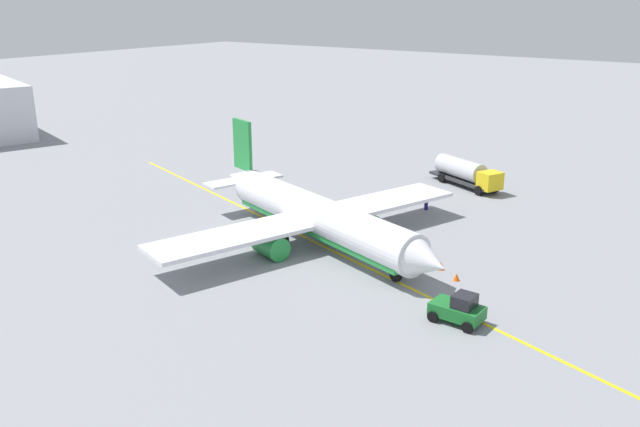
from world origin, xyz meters
TOP-DOWN VIEW (x-y plane):
  - ground_plane at (0.00, 0.00)m, footprint 400.00×400.00m
  - airplane at (-0.50, 0.16)m, footprint 31.23×31.62m
  - fuel_tanker at (2.70, 25.98)m, footprint 10.36×6.50m
  - pushback_tug at (16.65, -6.78)m, footprint 3.66×2.41m
  - refueling_worker at (3.04, 15.10)m, footprint 0.61×0.63m
  - safety_cone_nose at (11.50, 1.11)m, footprint 0.66×0.66m
  - safety_cone_wingtip at (13.54, -0.20)m, footprint 0.55×0.55m
  - taxi_line_marking at (0.00, 0.00)m, footprint 74.81×24.56m

SIDE VIEW (x-z plane):
  - ground_plane at x=0.00m, z-range 0.00..0.00m
  - taxi_line_marking at x=0.00m, z-range 0.00..0.01m
  - safety_cone_wingtip at x=13.54m, z-range 0.00..0.61m
  - safety_cone_nose at x=11.50m, z-range 0.00..0.73m
  - refueling_worker at x=3.04m, z-range -0.03..1.68m
  - pushback_tug at x=16.65m, z-range -0.09..2.11m
  - fuel_tanker at x=2.70m, z-range 0.15..3.30m
  - airplane at x=-0.50m, z-range -2.18..7.34m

